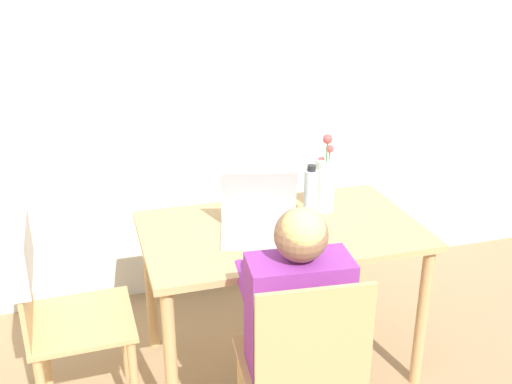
{
  "coord_description": "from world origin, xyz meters",
  "views": [
    {
      "loc": [
        -0.76,
        -0.79,
        1.81
      ],
      "look_at": [
        -0.1,
        1.4,
        0.88
      ],
      "focal_mm": 42.0,
      "sensor_mm": 36.0,
      "label": 1
    }
  ],
  "objects_px": {
    "laptop": "(259,219)",
    "flower_vase": "(325,182)",
    "chair_occupied": "(302,374)",
    "chair_spare": "(45,293)",
    "water_bottle": "(311,194)",
    "person_seated": "(295,306)"
  },
  "relations": [
    {
      "from": "laptop",
      "to": "flower_vase",
      "type": "height_order",
      "value": "flower_vase"
    },
    {
      "from": "laptop",
      "to": "flower_vase",
      "type": "bearing_deg",
      "value": 36.23
    },
    {
      "from": "chair_occupied",
      "to": "chair_spare",
      "type": "xyz_separation_m",
      "value": [
        -0.84,
        0.57,
        0.14
      ]
    },
    {
      "from": "flower_vase",
      "to": "water_bottle",
      "type": "height_order",
      "value": "flower_vase"
    },
    {
      "from": "person_seated",
      "to": "water_bottle",
      "type": "height_order",
      "value": "person_seated"
    },
    {
      "from": "chair_occupied",
      "to": "person_seated",
      "type": "bearing_deg",
      "value": -90.0
    },
    {
      "from": "chair_occupied",
      "to": "chair_spare",
      "type": "height_order",
      "value": "chair_spare"
    },
    {
      "from": "chair_spare",
      "to": "chair_occupied",
      "type": "bearing_deg",
      "value": -125.26
    },
    {
      "from": "laptop",
      "to": "flower_vase",
      "type": "relative_size",
      "value": 1.02
    },
    {
      "from": "chair_occupied",
      "to": "laptop",
      "type": "distance_m",
      "value": 0.7
    },
    {
      "from": "chair_occupied",
      "to": "water_bottle",
      "type": "bearing_deg",
      "value": -107.31
    },
    {
      "from": "chair_occupied",
      "to": "chair_spare",
      "type": "bearing_deg",
      "value": -28.52
    },
    {
      "from": "laptop",
      "to": "water_bottle",
      "type": "relative_size",
      "value": 1.48
    },
    {
      "from": "chair_occupied",
      "to": "chair_spare",
      "type": "distance_m",
      "value": 1.02
    },
    {
      "from": "chair_occupied",
      "to": "person_seated",
      "type": "height_order",
      "value": "person_seated"
    },
    {
      "from": "chair_occupied",
      "to": "flower_vase",
      "type": "xyz_separation_m",
      "value": [
        0.39,
        0.77,
        0.38
      ]
    },
    {
      "from": "person_seated",
      "to": "chair_occupied",
      "type": "bearing_deg",
      "value": 90.0
    },
    {
      "from": "flower_vase",
      "to": "water_bottle",
      "type": "bearing_deg",
      "value": -141.44
    },
    {
      "from": "flower_vase",
      "to": "laptop",
      "type": "bearing_deg",
      "value": -158.45
    },
    {
      "from": "chair_occupied",
      "to": "water_bottle",
      "type": "xyz_separation_m",
      "value": [
        0.29,
        0.69,
        0.36
      ]
    },
    {
      "from": "chair_occupied",
      "to": "flower_vase",
      "type": "height_order",
      "value": "flower_vase"
    },
    {
      "from": "person_seated",
      "to": "water_bottle",
      "type": "distance_m",
      "value": 0.66
    }
  ]
}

